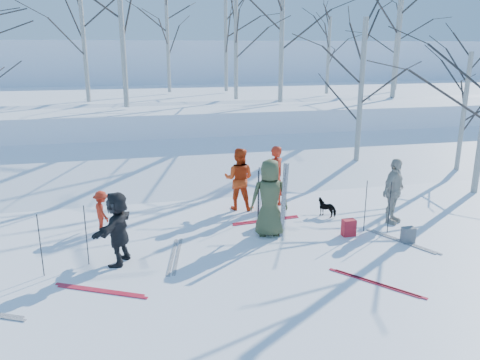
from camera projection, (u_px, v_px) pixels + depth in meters
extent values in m
plane|color=white|center=(255.00, 252.00, 10.73)|extent=(120.00, 120.00, 0.00)
cube|color=white|center=(206.00, 170.00, 17.25)|extent=(70.00, 9.49, 4.12)
cube|color=white|center=(178.00, 112.00, 26.39)|extent=(70.00, 18.00, 2.20)
cube|color=white|center=(156.00, 75.00, 45.80)|extent=(90.00, 30.00, 6.00)
imported|color=#3F492B|center=(270.00, 198.00, 11.44)|extent=(1.03, 0.76, 1.93)
imported|color=red|center=(275.00, 177.00, 13.59)|extent=(0.79, 0.69, 1.81)
imported|color=red|center=(239.00, 179.00, 13.36)|extent=(1.07, 0.97, 1.80)
imported|color=red|center=(102.00, 211.00, 11.81)|extent=(0.61, 0.78, 1.06)
imported|color=beige|center=(393.00, 191.00, 12.30)|extent=(1.09, 0.92, 1.75)
imported|color=black|center=(118.00, 228.00, 9.97)|extent=(1.05, 1.56, 1.61)
imported|color=black|center=(327.00, 207.00, 12.97)|extent=(0.60, 0.60, 0.49)
cube|color=silver|center=(283.00, 201.00, 11.29)|extent=(0.09, 0.16, 1.90)
cube|color=silver|center=(285.00, 201.00, 11.30)|extent=(0.12, 0.23, 1.89)
cylinder|color=black|center=(258.00, 195.00, 12.70)|extent=(0.02, 0.02, 1.34)
cylinder|color=black|center=(40.00, 246.00, 9.41)|extent=(0.02, 0.02, 1.34)
cylinder|color=black|center=(365.00, 206.00, 11.76)|extent=(0.02, 0.02, 1.34)
cylinder|color=black|center=(389.00, 208.00, 11.65)|extent=(0.02, 0.02, 1.34)
cylinder|color=black|center=(259.00, 190.00, 13.08)|extent=(0.02, 0.02, 1.34)
cylinder|color=black|center=(86.00, 235.00, 9.93)|extent=(0.02, 0.02, 1.34)
cube|color=red|center=(349.00, 228.00, 11.60)|extent=(0.32, 0.22, 0.42)
cube|color=#5B5E63|center=(408.00, 235.00, 11.20)|extent=(0.30, 0.20, 0.38)
cube|color=black|center=(266.00, 220.00, 12.15)|extent=(0.34, 0.24, 0.40)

